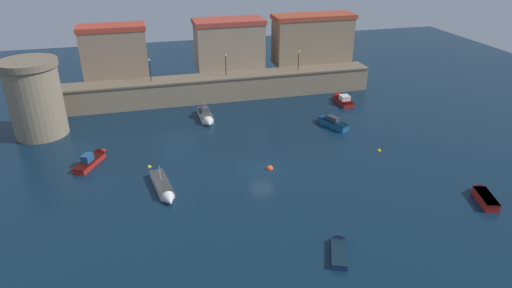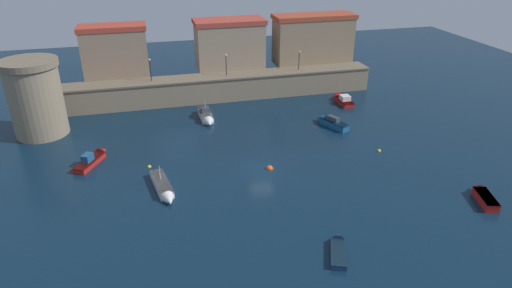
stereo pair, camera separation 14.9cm
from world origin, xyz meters
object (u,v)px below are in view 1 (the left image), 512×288
fortress_tower (35,98)px  mooring_buoy_1 (270,169)px  moored_boat_3 (206,116)px  moored_boat_6 (339,247)px  quay_lamp_0 (150,66)px  moored_boat_1 (341,99)px  moored_boat_4 (164,189)px  mooring_buoy_2 (149,167)px  moored_boat_5 (93,159)px  mooring_buoy_0 (379,151)px  quay_lamp_1 (226,61)px  moored_boat_0 (330,122)px  quay_lamp_2 (299,57)px  moored_boat_2 (483,196)px

fortress_tower → mooring_buoy_1: 30.88m
moored_boat_3 → moored_boat_6: bearing=10.9°
quay_lamp_0 → moored_boat_1: (27.82, -6.00, -5.48)m
fortress_tower → quay_lamp_0: fortress_tower is taller
moored_boat_4 → mooring_buoy_2: (-1.23, 5.68, -0.38)m
moored_boat_5 → mooring_buoy_0: size_ratio=12.45×
quay_lamp_1 → moored_boat_1: quay_lamp_1 is taller
moored_boat_0 → moored_boat_3: (-15.84, 6.11, 0.01)m
mooring_buoy_0 → mooring_buoy_2: mooring_buoy_0 is taller
moored_boat_4 → mooring_buoy_2: 5.82m
quay_lamp_1 → moored_boat_5: quay_lamp_1 is taller
mooring_buoy_2 → mooring_buoy_0: bearing=-6.1°
quay_lamp_1 → moored_boat_4: size_ratio=0.48×
quay_lamp_0 → fortress_tower: bearing=-153.7°
quay_lamp_2 → moored_boat_6: 39.77m
quay_lamp_2 → moored_boat_5: (-30.39, -16.79, -5.36)m
moored_boat_1 → moored_boat_4: moored_boat_4 is taller
moored_boat_5 → mooring_buoy_2: 6.72m
moored_boat_3 → moored_boat_5: moored_boat_3 is taller
moored_boat_2 → moored_boat_4: size_ratio=0.69×
moored_boat_2 → moored_boat_0: bearing=36.3°
quay_lamp_0 → moored_boat_0: 27.10m
fortress_tower → moored_boat_4: fortress_tower is taller
fortress_tower → moored_boat_4: (14.10, -18.22, -4.54)m
moored_boat_5 → quay_lamp_1: bearing=-20.4°
fortress_tower → moored_boat_1: size_ratio=1.86×
moored_boat_0 → moored_boat_5: (-30.16, -2.84, -0.09)m
quay_lamp_2 → moored_boat_0: (-0.22, -13.95, -5.27)m
fortress_tower → moored_boat_3: bearing=-2.0°
fortress_tower → mooring_buoy_2: fortress_tower is taller
moored_boat_0 → mooring_buoy_2: 24.78m
moored_boat_6 → quay_lamp_2: bearing=8.2°
fortress_tower → mooring_buoy_1: bearing=-32.3°
moored_boat_3 → mooring_buoy_0: size_ratio=12.86×
quay_lamp_2 → moored_boat_4: quay_lamp_2 is taller
fortress_tower → quay_lamp_1: fortress_tower is taller
fortress_tower → mooring_buoy_1: (25.76, -16.31, -4.92)m
fortress_tower → quay_lamp_0: (14.39, 7.12, 1.02)m
quay_lamp_2 → moored_boat_2: quay_lamp_2 is taller
quay_lamp_1 → quay_lamp_2: size_ratio=1.08×
moored_boat_5 → moored_boat_6: bearing=-108.3°
moored_boat_6 → quay_lamp_1: bearing=25.4°
moored_boat_6 → mooring_buoy_2: size_ratio=10.12×
mooring_buoy_1 → moored_boat_4: bearing=-170.7°
moored_boat_1 → moored_boat_5: (-35.40, -10.79, -0.04)m
quay_lamp_0 → mooring_buoy_0: 34.33m
moored_boat_1 → moored_boat_6: 35.39m
quay_lamp_0 → moored_boat_3: bearing=-49.3°
moored_boat_0 → moored_boat_1: 9.52m
moored_boat_0 → mooring_buoy_1: bearing=106.3°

